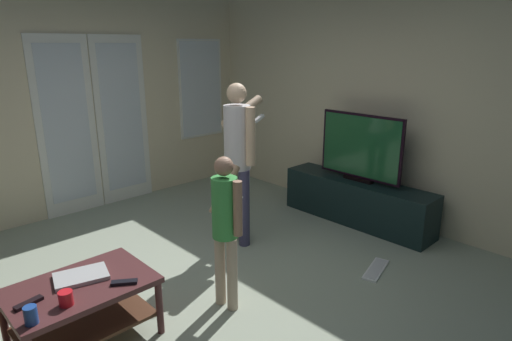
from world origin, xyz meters
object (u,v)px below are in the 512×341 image
person_adult (238,150)px  loose_keyboard (376,269)px  cup_near_edge (66,298)px  laptop_closed (81,276)px  tv_remote_black (124,282)px  coffee_table (82,300)px  cup_by_laptop (31,315)px  person_child (226,220)px  flat_screen_tv (361,148)px  tv_stand (357,201)px  dvd_remote_slim (29,303)px

person_adult → loose_keyboard: size_ratio=3.56×
cup_near_edge → laptop_closed: bearing=52.2°
cup_near_edge → tv_remote_black: bearing=-3.5°
person_adult → tv_remote_black: size_ratio=9.61×
coffee_table → person_adult: 1.97m
person_adult → laptop_closed: size_ratio=4.74×
cup_by_laptop → tv_remote_black: size_ratio=0.64×
loose_keyboard → person_child: bearing=158.2°
coffee_table → cup_by_laptop: (-0.37, -0.23, 0.18)m
coffee_table → flat_screen_tv: flat_screen_tv is taller
laptop_closed → cup_by_laptop: bearing=-128.9°
person_child → loose_keyboard: 1.59m
flat_screen_tv → laptop_closed: bearing=176.7°
loose_keyboard → cup_near_edge: 2.60m
coffee_table → tv_remote_black: (0.22, -0.20, 0.13)m
person_adult → loose_keyboard: bearing=-69.3°
flat_screen_tv → cup_near_edge: size_ratio=10.96×
cup_near_edge → tv_remote_black: size_ratio=0.54×
person_child → tv_remote_black: size_ratio=7.14×
coffee_table → person_child: bearing=-19.5°
tv_stand → person_child: bearing=-173.7°
tv_stand → cup_by_laptop: cup_by_laptop is taller
laptop_closed → cup_near_edge: (-0.19, -0.25, 0.03)m
person_child → loose_keyboard: size_ratio=2.65×
flat_screen_tv → dvd_remote_slim: size_ratio=5.91×
laptop_closed → dvd_remote_slim: (-0.36, -0.09, -0.00)m
loose_keyboard → cup_by_laptop: (-2.67, 0.65, 0.49)m
tv_stand → cup_by_laptop: (-3.50, -0.11, 0.25)m
person_adult → cup_by_laptop: size_ratio=14.93×
tv_stand → person_child: person_child is taller
loose_keyboard → person_adult: bearing=110.7°
coffee_table → person_child: 1.12m
loose_keyboard → coffee_table: bearing=159.2°
person_child → dvd_remote_slim: (-1.30, 0.34, -0.27)m
coffee_table → person_adult: bearing=13.5°
loose_keyboard → cup_by_laptop: 2.79m
laptop_closed → tv_stand: bearing=11.5°
person_child → cup_by_laptop: bearing=174.8°
tv_remote_black → tv_stand: bearing=36.4°
person_adult → tv_stand: bearing=-22.4°
loose_keyboard → tv_stand: bearing=42.6°
loose_keyboard → dvd_remote_slim: (-2.63, 0.86, 0.45)m
tv_stand → cup_near_edge: size_ratio=19.47×
flat_screen_tv → loose_keyboard: size_ratio=2.19×
dvd_remote_slim → tv_stand: bearing=-13.2°
tv_stand → tv_remote_black: tv_stand is taller
flat_screen_tv → coffee_table: bearing=178.0°
tv_remote_black → person_adult: bearing=56.4°
person_child → flat_screen_tv: bearing=6.4°
person_adult → loose_keyboard: (0.50, -1.31, -0.97)m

